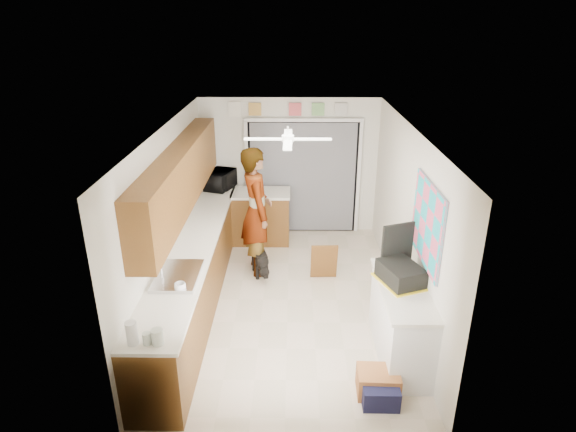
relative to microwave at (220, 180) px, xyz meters
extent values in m
plane|color=beige|center=(1.23, -2.18, -1.10)|extent=(5.00, 5.00, 0.00)
plane|color=white|center=(1.23, -2.18, 1.40)|extent=(5.00, 5.00, 0.00)
plane|color=silver|center=(1.23, 0.32, 0.15)|extent=(3.20, 0.00, 3.20)
plane|color=silver|center=(1.23, -4.68, 0.15)|extent=(3.20, 0.00, 3.20)
plane|color=silver|center=(-0.37, -2.18, 0.15)|extent=(0.00, 5.00, 5.00)
plane|color=silver|center=(2.83, -2.18, 0.15)|extent=(0.00, 5.00, 5.00)
cube|color=brown|center=(-0.07, -2.18, -0.65)|extent=(0.60, 4.80, 0.90)
cube|color=white|center=(-0.06, -2.18, -0.18)|extent=(0.62, 4.80, 0.04)
cube|color=brown|center=(-0.21, -1.98, 0.70)|extent=(0.32, 4.00, 0.80)
cube|color=silver|center=(-0.06, -3.18, -0.15)|extent=(0.50, 0.76, 0.06)
cylinder|color=silver|center=(-0.25, -3.18, -0.05)|extent=(0.03, 0.03, 0.22)
cube|color=brown|center=(0.73, -0.18, -0.65)|extent=(1.00, 0.60, 0.90)
cube|color=white|center=(0.73, -0.18, -0.18)|extent=(1.04, 0.64, 0.04)
cube|color=black|center=(1.48, 0.29, -0.05)|extent=(2.00, 0.06, 2.10)
cube|color=gray|center=(1.48, 0.25, -0.05)|extent=(1.90, 0.03, 2.05)
cube|color=white|center=(0.46, 0.26, -0.05)|extent=(0.06, 0.04, 2.10)
cube|color=white|center=(2.50, 0.26, -0.05)|extent=(0.06, 0.04, 2.10)
cube|color=white|center=(1.48, 0.26, 1.02)|extent=(2.10, 0.04, 0.06)
cube|color=gold|center=(0.63, 0.29, 1.20)|extent=(0.22, 0.02, 0.22)
cube|color=#DC5259|center=(1.33, 0.29, 1.20)|extent=(0.22, 0.02, 0.22)
cube|color=#71AA61|center=(1.73, 0.29, 1.20)|extent=(0.22, 0.02, 0.22)
cube|color=beige|center=(2.13, 0.29, 1.20)|extent=(0.22, 0.02, 0.22)
cube|color=silver|center=(0.28, 0.29, 1.20)|extent=(0.22, 0.02, 0.26)
cube|color=white|center=(2.58, -3.38, -0.65)|extent=(0.50, 1.40, 0.90)
cube|color=white|center=(2.57, -3.38, -0.18)|extent=(0.54, 1.44, 0.04)
cube|color=#E65479|center=(2.81, -3.18, 0.55)|extent=(0.03, 1.15, 0.95)
cube|color=white|center=(1.23, -1.98, 1.22)|extent=(1.14, 1.14, 0.24)
imported|color=black|center=(0.00, 0.00, 0.00)|extent=(0.56, 0.68, 0.32)
imported|color=white|center=(0.04, -3.48, -0.11)|extent=(0.16, 0.16, 0.10)
cylinder|color=silver|center=(0.03, -4.43, -0.08)|extent=(0.14, 0.14, 0.16)
cylinder|color=silver|center=(-0.07, -4.43, -0.10)|extent=(0.10, 0.10, 0.12)
cylinder|color=white|center=(-0.21, -4.43, -0.04)|extent=(0.13, 0.13, 0.24)
cube|color=black|center=(2.55, -3.25, -0.05)|extent=(0.55, 0.62, 0.22)
cube|color=yellow|center=(2.55, -3.25, -0.16)|extent=(0.62, 0.70, 0.02)
cube|color=black|center=(2.55, -2.96, 0.20)|extent=(0.40, 0.18, 0.50)
cube|color=#98552F|center=(2.23, -4.02, -0.96)|extent=(0.46, 0.35, 0.28)
cube|color=#141533|center=(2.23, -4.17, -0.98)|extent=(0.39, 0.32, 0.23)
cube|color=brown|center=(1.78, -1.57, -0.80)|extent=(0.41, 0.17, 0.60)
imported|color=white|center=(0.74, -1.28, -0.09)|extent=(0.66, 0.84, 2.03)
cube|color=black|center=(0.78, -1.43, -0.87)|extent=(0.40, 0.63, 0.46)
camera|label=1|loc=(1.30, -8.14, 2.70)|focal=30.00mm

